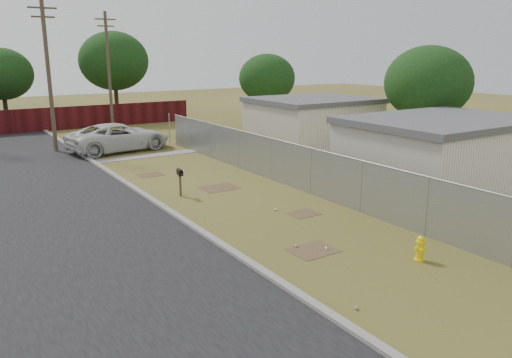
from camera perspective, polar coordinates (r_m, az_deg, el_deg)
ground at (r=19.79m, az=-0.84°, el=-3.05°), size 120.00×120.00×0.00m
street at (r=25.01m, az=-24.40°, el=-0.63°), size 15.10×60.00×0.12m
chainlink_fence at (r=22.11m, az=4.62°, el=0.89°), size 0.10×27.06×2.02m
privacy_fence at (r=41.54m, az=-27.17°, el=5.77°), size 30.00×0.12×1.80m
utility_poles at (r=37.27m, az=-23.47°, el=11.25°), size 12.60×8.24×9.00m
houses at (r=27.82m, az=12.86°, el=4.93°), size 9.30×17.24×3.10m
horizon_trees at (r=41.08m, az=-17.87°, el=11.80°), size 33.32×31.94×7.78m
fire_hydrant at (r=15.35m, az=18.27°, el=-7.55°), size 0.41×0.41×0.79m
mailbox at (r=21.08m, az=-8.69°, el=0.50°), size 0.26×0.52×1.18m
pickup_truck at (r=31.87m, az=-15.39°, el=4.64°), size 6.54×3.71×1.72m
scattered_litter at (r=15.66m, az=6.05°, el=-7.74°), size 2.89×7.42×0.07m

